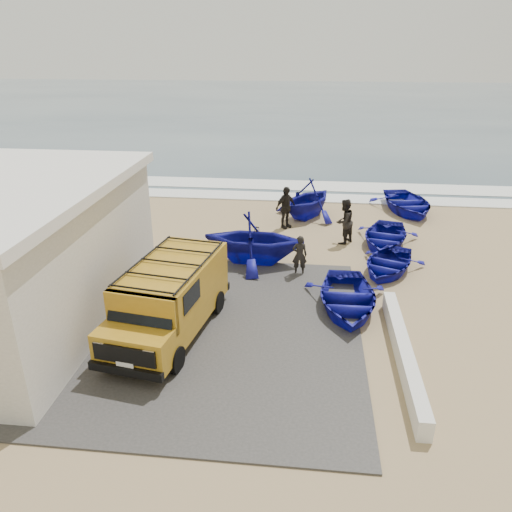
{
  "coord_description": "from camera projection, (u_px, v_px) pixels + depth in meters",
  "views": [
    {
      "loc": [
        2.32,
        -14.56,
        7.92
      ],
      "look_at": [
        0.6,
        0.93,
        1.2
      ],
      "focal_mm": 35.0,
      "sensor_mm": 36.0,
      "label": 1
    }
  ],
  "objects": [
    {
      "name": "fisherman_front",
      "position": [
        300.0,
        255.0,
        18.17
      ],
      "size": [
        0.58,
        0.4,
        1.51
      ],
      "primitive_type": "imported",
      "rotation": [
        0.0,
        0.0,
        3.22
      ],
      "color": "black",
      "rests_on": "ground"
    },
    {
      "name": "fisherman_middle",
      "position": [
        344.0,
        221.0,
        20.93
      ],
      "size": [
        1.16,
        1.19,
        1.93
      ],
      "primitive_type": "imported",
      "rotation": [
        0.0,
        0.0,
        -2.24
      ],
      "color": "black",
      "rests_on": "ground"
    },
    {
      "name": "ground",
      "position": [
        235.0,
        299.0,
        16.66
      ],
      "size": [
        160.0,
        160.0,
        0.0
      ],
      "primitive_type": "plane",
      "color": "tan"
    },
    {
      "name": "fisherman_back",
      "position": [
        286.0,
        208.0,
        22.68
      ],
      "size": [
        1.14,
        1.14,
        1.94
      ],
      "primitive_type": "imported",
      "rotation": [
        0.0,
        0.0,
        0.79
      ],
      "color": "black",
      "rests_on": "ground"
    },
    {
      "name": "boat_mid_left",
      "position": [
        254.0,
        238.0,
        19.01
      ],
      "size": [
        4.07,
        3.58,
        2.03
      ],
      "primitive_type": "imported",
      "rotation": [
        0.0,
        0.0,
        1.5
      ],
      "color": "#13159A",
      "rests_on": "ground"
    },
    {
      "name": "surf_wash",
      "position": [
        271.0,
        185.0,
        29.89
      ],
      "size": [
        180.0,
        2.2,
        0.04
      ],
      "primitive_type": "cube",
      "color": "white",
      "rests_on": "ground"
    },
    {
      "name": "surf_line",
      "position": [
        267.0,
        196.0,
        27.6
      ],
      "size": [
        180.0,
        1.6,
        0.06
      ],
      "primitive_type": "cube",
      "color": "white",
      "rests_on": "ground"
    },
    {
      "name": "ocean",
      "position": [
        296.0,
        105.0,
        67.77
      ],
      "size": [
        180.0,
        88.0,
        0.01
      ],
      "primitive_type": "cube",
      "color": "#385166",
      "rests_on": "ground"
    },
    {
      "name": "boat_near_left",
      "position": [
        347.0,
        298.0,
        15.9
      ],
      "size": [
        2.76,
        3.85,
        0.79
      ],
      "primitive_type": "imported",
      "rotation": [
        0.0,
        0.0,
        0.01
      ],
      "color": "#13159A",
      "rests_on": "ground"
    },
    {
      "name": "parapet",
      "position": [
        403.0,
        353.0,
        13.31
      ],
      "size": [
        0.35,
        6.0,
        0.55
      ],
      "primitive_type": "cube",
      "color": "silver",
      "rests_on": "ground"
    },
    {
      "name": "boat_far_left",
      "position": [
        307.0,
        198.0,
        24.07
      ],
      "size": [
        4.52,
        4.68,
        1.89
      ],
      "primitive_type": "imported",
      "rotation": [
        0.0,
        0.0,
        -0.55
      ],
      "color": "#13159A",
      "rests_on": "ground"
    },
    {
      "name": "van",
      "position": [
        170.0,
        297.0,
        14.33
      ],
      "size": [
        2.76,
        5.33,
        2.18
      ],
      "rotation": [
        0.0,
        0.0,
        -0.16
      ],
      "color": "#B3811A",
      "rests_on": "ground"
    },
    {
      "name": "slab",
      "position": [
        160.0,
        326.0,
        15.03
      ],
      "size": [
        12.0,
        10.0,
        0.05
      ],
      "primitive_type": "cube",
      "color": "#423F3C",
      "rests_on": "ground"
    },
    {
      "name": "boat_near_right",
      "position": [
        388.0,
        263.0,
        18.51
      ],
      "size": [
        3.44,
        3.95,
        0.68
      ],
      "primitive_type": "imported",
      "rotation": [
        0.0,
        0.0,
        -0.39
      ],
      "color": "#13159A",
      "rests_on": "ground"
    },
    {
      "name": "boat_far_right",
      "position": [
        407.0,
        203.0,
        25.06
      ],
      "size": [
        3.79,
        4.77,
        0.89
      ],
      "primitive_type": "imported",
      "rotation": [
        0.0,
        0.0,
        0.18
      ],
      "color": "#13159A",
      "rests_on": "ground"
    },
    {
      "name": "boat_mid_right",
      "position": [
        385.0,
        236.0,
        20.96
      ],
      "size": [
        3.44,
        4.2,
        0.76
      ],
      "primitive_type": "imported",
      "rotation": [
        0.0,
        0.0,
        -0.25
      ],
      "color": "#13159A",
      "rests_on": "ground"
    }
  ]
}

